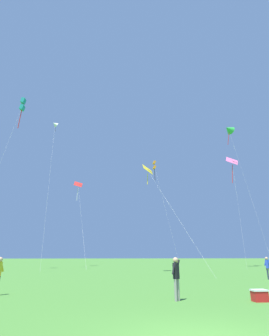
{
  "coord_description": "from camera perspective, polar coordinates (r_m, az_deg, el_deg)",
  "views": [
    {
      "loc": [
        -2.14,
        -5.67,
        1.68
      ],
      "look_at": [
        2.42,
        33.91,
        15.39
      ],
      "focal_mm": 27.44,
      "sensor_mm": 36.0,
      "label": 1
    }
  ],
  "objects": [
    {
      "name": "kite_pink_low",
      "position": [
        48.26,
        20.89,
        0.31
      ],
      "size": [
        3.79,
        5.48,
        18.68
      ],
      "color": "pink",
      "rests_on": "ground_plane"
    },
    {
      "name": "kite_teal_box",
      "position": [
        43.26,
        -23.64,
        12.62
      ],
      "size": [
        0.95,
        7.97,
        24.42
      ],
      "color": "teal",
      "rests_on": "ground_plane"
    },
    {
      "name": "person_foreground_watcher",
      "position": [
        23.44,
        27.46,
        -18.72
      ],
      "size": [
        0.32,
        0.5,
        1.62
      ],
      "color": "#2D3351",
      "rests_on": "ground_plane"
    },
    {
      "name": "kite_white_distant",
      "position": [
        44.49,
        -17.26,
        9.22
      ],
      "size": [
        2.78,
        9.37,
        22.67
      ],
      "color": "white",
      "rests_on": "ground_plane"
    },
    {
      "name": "kite_orange_box",
      "position": [
        48.59,
        4.44,
        0.49
      ],
      "size": [
        2.87,
        5.46,
        18.85
      ],
      "color": "orange",
      "rests_on": "ground_plane"
    },
    {
      "name": "kite_green_small",
      "position": [
        52.3,
        20.19,
        8.07
      ],
      "size": [
        2.3,
        6.91,
        25.46
      ],
      "color": "green",
      "rests_on": "ground_plane"
    },
    {
      "name": "kite_red_high",
      "position": [
        48.72,
        -12.43,
        -4.52
      ],
      "size": [
        3.88,
        12.44,
        15.08
      ],
      "color": "red",
      "rests_on": "ground_plane"
    },
    {
      "name": "picnic_cooler",
      "position": [
        12.25,
        26.03,
        -24.09
      ],
      "size": [
        0.6,
        0.4,
        0.44
      ],
      "color": "red",
      "rests_on": "ground_plane"
    },
    {
      "name": "person_child_small",
      "position": [
        11.43,
        9.25,
        -22.26
      ],
      "size": [
        0.47,
        0.38,
        1.64
      ],
      "color": "gray",
      "rests_on": "ground_plane"
    },
    {
      "name": "kite_yellow_diamond",
      "position": [
        31.03,
        3.2,
        -1.18
      ],
      "size": [
        4.64,
        8.86,
        12.42
      ],
      "color": "yellow",
      "rests_on": "ground_plane"
    }
  ]
}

